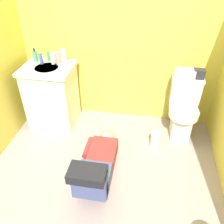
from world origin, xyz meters
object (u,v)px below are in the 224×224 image
object	(u,v)px
toiletry_bag	(199,74)
bottle_white	(53,58)
vanity_cabinet	(52,96)
bottle_green	(49,56)
bottle_pink	(58,58)
person_plumber	(97,165)
soap_dispenser	(35,56)
bottle_blue	(41,59)
tissue_box	(185,73)
bottle_clear	(64,56)
paper_towel_roll	(155,140)
faucet	(51,58)
toilet	(183,109)

from	to	relation	value
toiletry_bag	bottle_white	world-z (taller)	bottle_white
vanity_cabinet	bottle_green	world-z (taller)	bottle_green
bottle_green	bottle_pink	size ratio (longest dim) A/B	0.78
person_plumber	toiletry_bag	world-z (taller)	toiletry_bag
bottle_pink	bottle_green	bearing A→B (deg)	152.03
soap_dispenser	bottle_blue	distance (m)	0.11
tissue_box	bottle_white	size ratio (longest dim) A/B	1.65
bottle_white	bottle_clear	bearing A→B (deg)	19.22
paper_towel_roll	person_plumber	bearing A→B (deg)	-136.05
bottle_white	paper_towel_roll	world-z (taller)	bottle_white
soap_dispenser	bottle_clear	distance (m)	0.36
soap_dispenser	bottle_green	world-z (taller)	soap_dispenser
bottle_white	bottle_pink	distance (m)	0.07
bottle_blue	bottle_green	bearing A→B (deg)	55.20
soap_dispenser	paper_towel_roll	bearing A→B (deg)	-14.24
toiletry_bag	paper_towel_roll	bearing A→B (deg)	-134.65
vanity_cabinet	bottle_clear	distance (m)	0.53
person_plumber	bottle_green	xyz separation A→B (m)	(-0.80, 0.98, 0.71)
faucet	paper_towel_roll	bearing A→B (deg)	-16.94
person_plumber	bottle_green	size ratio (longest dim) A/B	8.47
toiletry_bag	tissue_box	bearing A→B (deg)	180.00
toilet	faucet	size ratio (longest dim) A/B	7.50
tissue_box	bottle_pink	xyz separation A→B (m)	(-1.48, -0.06, 0.10)
toilet	tissue_box	distance (m)	0.44
toiletry_bag	bottle_green	xyz separation A→B (m)	(-1.78, 0.02, 0.08)
toiletry_bag	bottle_white	xyz separation A→B (m)	(-1.70, -0.05, 0.08)
soap_dispenser	paper_towel_roll	size ratio (longest dim) A/B	0.78
person_plumber	soap_dispenser	distance (m)	1.52
bottle_blue	bottle_clear	bearing A→B (deg)	14.43
soap_dispenser	bottle_clear	xyz separation A→B (m)	(0.36, 0.02, 0.02)
toilet	vanity_cabinet	world-z (taller)	vanity_cabinet
toilet	soap_dispenser	bearing A→B (deg)	177.84
vanity_cabinet	bottle_pink	xyz separation A→B (m)	(0.12, 0.08, 0.48)
bottle_white	faucet	bearing A→B (deg)	132.85
soap_dispenser	bottle_green	xyz separation A→B (m)	(0.16, 0.04, -0.00)
tissue_box	bottle_white	distance (m)	1.56
tissue_box	soap_dispenser	size ratio (longest dim) A/B	1.33
person_plumber	bottle_clear	distance (m)	1.35
faucet	bottle_pink	distance (m)	0.13
faucet	person_plumber	bearing A→B (deg)	-51.57
bottle_green	paper_towel_roll	world-z (taller)	bottle_green
vanity_cabinet	faucet	bearing A→B (deg)	90.00
bottle_white	vanity_cabinet	bearing A→B (deg)	-115.12
faucet	soap_dispenser	xyz separation A→B (m)	(-0.19, -0.02, 0.02)
person_plumber	tissue_box	size ratio (longest dim) A/B	4.84
bottle_pink	bottle_clear	distance (m)	0.08
vanity_cabinet	tissue_box	bearing A→B (deg)	5.08
bottle_clear	bottle_pink	bearing A→B (deg)	-133.59
soap_dispenser	faucet	bearing A→B (deg)	6.01
toiletry_bag	paper_towel_roll	size ratio (longest dim) A/B	0.59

